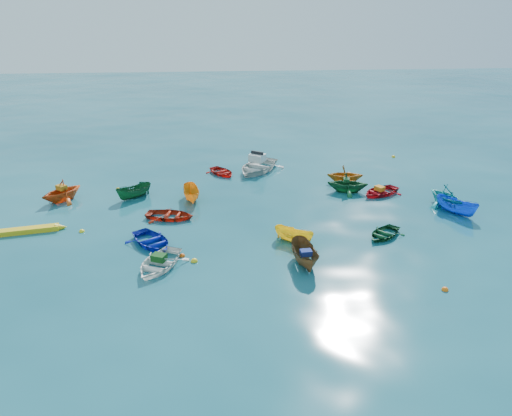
{
  "coord_description": "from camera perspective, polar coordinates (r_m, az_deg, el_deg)",
  "views": [
    {
      "loc": [
        -2.72,
        -26.05,
        13.34
      ],
      "look_at": [
        0.0,
        5.0,
        0.4
      ],
      "focal_mm": 35.0,
      "sensor_mm": 36.0,
      "label": 1
    }
  ],
  "objects": [
    {
      "name": "buoy_ye_d",
      "position": [
        39.71,
        -15.5,
        2.07
      ],
      "size": [
        0.31,
        0.31,
        0.31
      ],
      "primitive_type": "sphere",
      "color": "gold",
      "rests_on": "ground"
    },
    {
      "name": "buoy_or_b",
      "position": [
        26.94,
        20.78,
        -8.77
      ],
      "size": [
        0.36,
        0.36,
        0.36
      ],
      "primitive_type": "sphere",
      "color": "orange",
      "rests_on": "ground"
    },
    {
      "name": "dinghy_cyan_se",
      "position": [
        37.78,
        20.77,
        0.34
      ],
      "size": [
        3.43,
        3.69,
        1.59
      ],
      "primitive_type": "imported",
      "rotation": [
        0.0,
        0.0,
        0.33
      ],
      "color": "#1BA4A9",
      "rests_on": "ground"
    },
    {
      "name": "buoy_or_e",
      "position": [
        39.75,
        14.02,
        2.24
      ],
      "size": [
        0.39,
        0.39,
        0.39
      ],
      "primitive_type": "sphere",
      "color": "#CE4B0B",
      "rests_on": "ground"
    },
    {
      "name": "tarp_orange_b",
      "position": [
        38.17,
        13.95,
        2.2
      ],
      "size": [
        0.78,
        0.84,
        0.32
      ],
      "primitive_type": "cube",
      "rotation": [
        0.0,
        0.0,
        -1.03
      ],
      "color": "orange",
      "rests_on": "dinghy_red_ne"
    },
    {
      "name": "buoy_or_c",
      "position": [
        33.36,
        -8.45,
        -1.28
      ],
      "size": [
        0.33,
        0.33,
        0.33
      ],
      "primitive_type": "sphere",
      "color": "#F5550D",
      "rests_on": "ground"
    },
    {
      "name": "buoy_or_d",
      "position": [
        42.49,
        10.54,
        3.86
      ],
      "size": [
        0.33,
        0.33,
        0.33
      ],
      "primitive_type": "sphere",
      "color": "orange",
      "rests_on": "ground"
    },
    {
      "name": "dinghy_red_nw",
      "position": [
        33.63,
        -9.8,
        -1.17
      ],
      "size": [
        3.7,
        3.05,
        0.67
      ],
      "primitive_type": "imported",
      "rotation": [
        0.0,
        0.0,
        1.31
      ],
      "color": "#AC220E",
      "rests_on": "ground"
    },
    {
      "name": "motorboat_white",
      "position": [
        42.53,
        0.14,
        4.27
      ],
      "size": [
        5.69,
        6.08,
        1.63
      ],
      "primitive_type": "imported",
      "rotation": [
        0.0,
        0.0,
        -0.59
      ],
      "color": "silver",
      "rests_on": "ground"
    },
    {
      "name": "sampan_green_far",
      "position": [
        37.67,
        -13.69,
        1.14
      ],
      "size": [
        2.89,
        2.65,
        1.11
      ],
      "primitive_type": "imported",
      "rotation": [
        0.0,
        0.0,
        -0.88
      ],
      "color": "#114825",
      "rests_on": "ground"
    },
    {
      "name": "buoy_or_a",
      "position": [
        28.65,
        -8.43,
        -5.48
      ],
      "size": [
        0.33,
        0.33,
        0.33
      ],
      "primitive_type": "sphere",
      "color": "#EF520D",
      "rests_on": "ground"
    },
    {
      "name": "dinghy_orange_w",
      "position": [
        38.73,
        -21.2,
        0.81
      ],
      "size": [
        4.08,
        4.12,
        1.64
      ],
      "primitive_type": "imported",
      "rotation": [
        0.0,
        0.0,
        -0.71
      ],
      "color": "#D64D14",
      "rests_on": "ground"
    },
    {
      "name": "tarp_orange_a",
      "position": [
        38.43,
        -21.35,
        2.21
      ],
      "size": [
        0.88,
        0.86,
        0.34
      ],
      "primitive_type": "cube",
      "rotation": [
        0.0,
        0.0,
        -0.71
      ],
      "color": "#BA6F13",
      "rests_on": "dinghy_orange_w"
    },
    {
      "name": "ground",
      "position": [
        29.39,
        0.85,
        -4.45
      ],
      "size": [
        160.0,
        160.0,
        0.0
      ],
      "primitive_type": "plane",
      "color": "#0A414E",
      "rests_on": "ground"
    },
    {
      "name": "dinghy_red_ne",
      "position": [
        38.41,
        13.97,
        1.53
      ],
      "size": [
        3.98,
        3.66,
        0.67
      ],
      "primitive_type": "imported",
      "rotation": [
        0.0,
        0.0,
        -1.03
      ],
      "color": "#B50F19",
      "rests_on": "ground"
    },
    {
      "name": "sampan_brown_mid",
      "position": [
        27.68,
        5.59,
        -6.38
      ],
      "size": [
        1.45,
        3.32,
        1.25
      ],
      "primitive_type": "imported",
      "rotation": [
        0.0,
        0.0,
        0.07
      ],
      "color": "brown",
      "rests_on": "ground"
    },
    {
      "name": "dinghy_green_e",
      "position": [
        31.64,
        14.35,
        -3.15
      ],
      "size": [
        3.38,
        3.34,
        0.57
      ],
      "primitive_type": "imported",
      "rotation": [
        0.0,
        0.0,
        -0.81
      ],
      "color": "#104422",
      "rests_on": "ground"
    },
    {
      "name": "dinghy_red_far",
      "position": [
        41.8,
        -3.91,
        3.88
      ],
      "size": [
        3.22,
        3.49,
        0.59
      ],
      "primitive_type": "imported",
      "rotation": [
        0.0,
        0.0,
        0.54
      ],
      "color": "red",
      "rests_on": "ground"
    },
    {
      "name": "buoy_ye_c",
      "position": [
        39.54,
        8.89,
        2.55
      ],
      "size": [
        0.29,
        0.29,
        0.29
      ],
      "primitive_type": "sphere",
      "color": "yellow",
      "rests_on": "ground"
    },
    {
      "name": "dinghy_orange_far",
      "position": [
        40.41,
        10.08,
        2.91
      ],
      "size": [
        3.14,
        2.81,
        1.48
      ],
      "primitive_type": "imported",
      "rotation": [
        0.0,
        0.0,
        1.43
      ],
      "color": "#C26C12",
      "rests_on": "ground"
    },
    {
      "name": "dinghy_blue_sw",
      "position": [
        30.26,
        -11.78,
        -4.13
      ],
      "size": [
        3.95,
        4.21,
        0.71
      ],
      "primitive_type": "imported",
      "rotation": [
        0.0,
        0.0,
        0.59
      ],
      "color": "#0D1EA7",
      "rests_on": "ground"
    },
    {
      "name": "dinghy_white_near",
      "position": [
        27.73,
        -11.04,
        -6.67
      ],
      "size": [
        3.78,
        4.3,
        0.74
      ],
      "primitive_type": "imported",
      "rotation": [
        0.0,
        0.0,
        -0.42
      ],
      "color": "white",
      "rests_on": "ground"
    },
    {
      "name": "sampan_orange_n",
      "position": [
        36.49,
        -7.32,
        0.91
      ],
      "size": [
        1.48,
        3.08,
        1.15
      ],
      "primitive_type": "imported",
      "rotation": [
        0.0,
        0.0,
        0.13
      ],
      "color": "orange",
      "rests_on": "ground"
    },
    {
      "name": "buoy_ye_b",
      "position": [
        33.09,
        -19.28,
        -2.58
      ],
      "size": [
        0.34,
        0.34,
        0.34
      ],
      "primitive_type": "sphere",
      "color": "yellow",
      "rests_on": "ground"
    },
    {
      "name": "tarp_green_a",
      "position": [
        27.55,
        -11.02,
        -5.57
      ],
      "size": [
        0.91,
        0.82,
        0.36
      ],
      "primitive_type": "cube",
      "rotation": [
        0.0,
        0.0,
        -0.42
      ],
      "color": "#114414",
      "rests_on": "dinghy_white_near"
    },
    {
      "name": "buoy_ye_a",
      "position": [
        28.0,
        -7.07,
        -6.1
      ],
      "size": [
        0.39,
        0.39,
        0.39
      ],
      "primitive_type": "sphere",
      "color": "yellow",
      "rests_on": "ground"
    },
    {
      "name": "kayak_yellow",
      "position": [
        34.23,
        -24.42,
        -2.54
      ],
      "size": [
        4.19,
        1.39,
        0.42
      ],
      "primitive_type": null,
      "rotation": [
        0.0,
        0.0,
        1.76
      ],
      "color": "yellow",
      "rests_on": "ground"
    },
    {
      "name": "sampan_blue_far",
      "position": [
        36.55,
        21.84,
        -0.56
      ],
      "size": [
        2.65,
        3.23,
        1.2
      ],
      "primitive_type": "imported",
      "rotation": [
        0.0,
        0.0,
        0.57
      ],
      "color": "blue",
      "rests_on": "ground"
    },
    {
      "name": "dinghy_green_n",
      "position": [
        38.41,
        10.36,
        1.84
      ],
      "size": [
        3.5,
        3.19,
        1.58
      ],
      "primitive_type": "imported",
      "rotation": [
        0.0,
        0.0,
        1.34
      ],
      "color": "#14572A",
      "rests_on": "ground"
    },
    {
      "name": "tarp_green_b",
      "position": [
        38.1,
        10.31,
        3.16
      ],
      "size": [
        0.56,
        0.66,
        0.28
      ],
      "primitive_type": "cube",
      "rotation": [
        0.0,
        0.0,
        1.34
      ],
      "color": "#10431C",
      "rests_on": "dinghy_green_n"
    },
    {
      "name": "buoy_ye_e",
      "position": [
        48.11,
        15.43,
        5.63
      ],
      "size": [
        0.35,
        0.35,
        0.35
      ],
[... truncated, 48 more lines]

